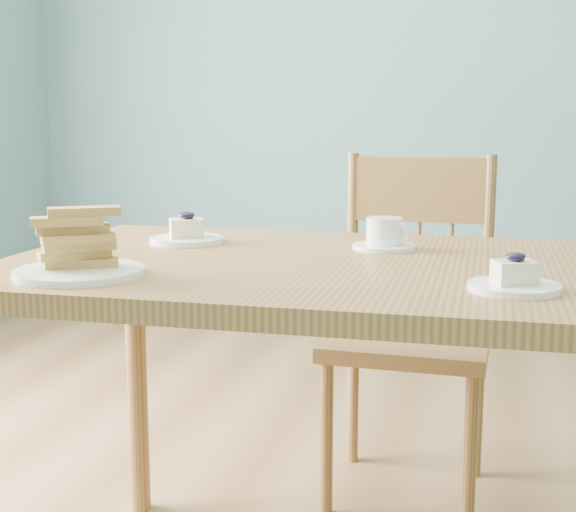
{
  "coord_description": "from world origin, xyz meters",
  "views": [
    {
      "loc": [
        0.13,
        -1.82,
        1.08
      ],
      "look_at": [
        -0.3,
        -0.19,
        0.79
      ],
      "focal_mm": 50.0,
      "sensor_mm": 36.0,
      "label": 1
    }
  ],
  "objects_px": {
    "biscotti_plate": "(79,253)",
    "dining_table": "(365,301)",
    "dining_chair": "(410,323)",
    "coffee_cup": "(385,236)",
    "cheesecake_plate_near": "(514,281)",
    "cheesecake_plate_far": "(187,235)"
  },
  "relations": [
    {
      "from": "dining_chair",
      "to": "cheesecake_plate_near",
      "type": "bearing_deg",
      "value": -72.04
    },
    {
      "from": "dining_table",
      "to": "cheesecake_plate_far",
      "type": "bearing_deg",
      "value": 159.69
    },
    {
      "from": "dining_table",
      "to": "biscotti_plate",
      "type": "height_order",
      "value": "biscotti_plate"
    },
    {
      "from": "cheesecake_plate_far",
      "to": "biscotti_plate",
      "type": "height_order",
      "value": "biscotti_plate"
    },
    {
      "from": "cheesecake_plate_near",
      "to": "coffee_cup",
      "type": "relative_size",
      "value": 1.1
    },
    {
      "from": "dining_table",
      "to": "dining_chair",
      "type": "relative_size",
      "value": 1.53
    },
    {
      "from": "dining_table",
      "to": "dining_chair",
      "type": "xyz_separation_m",
      "value": [
        0.02,
        0.68,
        -0.21
      ]
    },
    {
      "from": "biscotti_plate",
      "to": "dining_table",
      "type": "bearing_deg",
      "value": 28.95
    },
    {
      "from": "cheesecake_plate_near",
      "to": "biscotti_plate",
      "type": "relative_size",
      "value": 0.65
    },
    {
      "from": "dining_table",
      "to": "biscotti_plate",
      "type": "relative_size",
      "value": 6.26
    },
    {
      "from": "cheesecake_plate_far",
      "to": "coffee_cup",
      "type": "relative_size",
      "value": 1.23
    },
    {
      "from": "dining_chair",
      "to": "cheesecake_plate_near",
      "type": "relative_size",
      "value": 6.32
    },
    {
      "from": "cheesecake_plate_near",
      "to": "cheesecake_plate_far",
      "type": "bearing_deg",
      "value": 154.03
    },
    {
      "from": "dining_table",
      "to": "coffee_cup",
      "type": "xyz_separation_m",
      "value": [
        0.01,
        0.18,
        0.11
      ]
    },
    {
      "from": "cheesecake_plate_near",
      "to": "dining_chair",
      "type": "bearing_deg",
      "value": 106.74
    },
    {
      "from": "coffee_cup",
      "to": "cheesecake_plate_far",
      "type": "bearing_deg",
      "value": -155.53
    },
    {
      "from": "coffee_cup",
      "to": "cheesecake_plate_near",
      "type": "bearing_deg",
      "value": -33.01
    },
    {
      "from": "cheesecake_plate_far",
      "to": "dining_chair",
      "type": "bearing_deg",
      "value": 47.7
    },
    {
      "from": "cheesecake_plate_far",
      "to": "dining_table",
      "type": "bearing_deg",
      "value": -19.39
    },
    {
      "from": "dining_table",
      "to": "dining_chair",
      "type": "distance_m",
      "value": 0.71
    },
    {
      "from": "coffee_cup",
      "to": "dining_chair",
      "type": "bearing_deg",
      "value": 110.31
    },
    {
      "from": "dining_chair",
      "to": "cheesecake_plate_far",
      "type": "height_order",
      "value": "dining_chair"
    }
  ]
}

